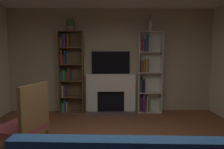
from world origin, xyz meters
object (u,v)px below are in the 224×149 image
at_px(bookshelf_left, 69,71).
at_px(bookshelf_right, 147,75).
at_px(tv, 111,63).
at_px(armchair, 24,123).
at_px(vase_with_flowers, 151,25).
at_px(fireplace, 111,92).
at_px(potted_plant, 71,24).

relative_size(bookshelf_left, bookshelf_right, 1.00).
bearing_deg(tv, armchair, -116.92).
relative_size(bookshelf_left, armchair, 1.90).
bearing_deg(vase_with_flowers, tv, 173.57).
relative_size(fireplace, vase_with_flowers, 3.12).
xyz_separation_m(fireplace, tv, (0.00, 0.07, 0.82)).
distance_m(fireplace, bookshelf_left, 1.28).
distance_m(fireplace, tv, 0.82).
relative_size(fireplace, bookshelf_right, 0.65).
bearing_deg(fireplace, potted_plant, -177.47).
xyz_separation_m(bookshelf_left, armchair, (-0.20, -2.56, -0.58)).
relative_size(tv, armchair, 0.90).
distance_m(tv, armchair, 3.08).
bearing_deg(armchair, fireplace, 62.43).
distance_m(fireplace, armchair, 2.91).
relative_size(fireplace, tv, 1.39).
bearing_deg(vase_with_flowers, bookshelf_right, 151.11).
height_order(bookshelf_right, armchair, bookshelf_right).
xyz_separation_m(fireplace, bookshelf_right, (0.99, -0.00, 0.48)).
distance_m(bookshelf_left, bookshelf_right, 2.13).
bearing_deg(vase_with_flowers, bookshelf_left, 179.10).
relative_size(fireplace, bookshelf_left, 0.65).
bearing_deg(bookshelf_right, potted_plant, -178.81).
xyz_separation_m(fireplace, potted_plant, (-1.06, -0.05, 1.84)).
distance_m(potted_plant, vase_with_flowers, 2.12).
bearing_deg(armchair, bookshelf_right, 47.81).
height_order(tv, bookshelf_left, bookshelf_left).
relative_size(tv, vase_with_flowers, 2.25).
distance_m(potted_plant, armchair, 3.14).
relative_size(potted_plant, vase_with_flowers, 0.73).
bearing_deg(bookshelf_left, tv, 4.25).
height_order(fireplace, vase_with_flowers, vase_with_flowers).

